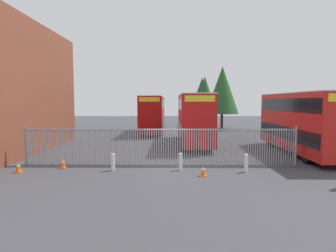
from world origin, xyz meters
TOP-DOWN VIEW (x-y plane):
  - ground_plane at (0.00, 8.00)m, footprint 100.00×100.00m
  - palisade_fence at (-0.43, 0.00)m, footprint 16.27×0.14m
  - double_decker_bus_near_gate at (9.64, 3.80)m, footprint 2.54×10.81m
  - double_decker_bus_behind_fence_left at (2.25, 8.69)m, footprint 2.54×10.81m
  - double_decker_bus_behind_fence_right at (-1.99, 17.81)m, footprint 2.54×10.81m
  - bollard_near_left at (-2.96, -1.50)m, footprint 0.20×0.20m
  - bollard_center_front at (0.76, -1.35)m, footprint 0.20×0.20m
  - bollard_near_right at (4.27, -1.73)m, footprint 0.20×0.20m
  - traffic_cone_by_gate at (-7.96, -1.95)m, footprint 0.34×0.34m
  - traffic_cone_mid_forecourt at (-5.94, -0.91)m, footprint 0.34×0.34m
  - traffic_cone_near_kerb at (1.86, -2.61)m, footprint 0.34×0.34m
  - tree_tall_back at (5.09, 28.82)m, footprint 3.57×3.57m
  - tree_short_side at (5.39, 27.90)m, footprint 4.03×4.03m
  - tree_mid_row at (7.19, 22.71)m, footprint 4.50×4.50m

SIDE VIEW (x-z plane):
  - ground_plane at x=0.00m, z-range 0.00..0.00m
  - traffic_cone_by_gate at x=-7.96m, z-range -0.01..0.58m
  - traffic_cone_mid_forecourt at x=-5.94m, z-range -0.01..0.58m
  - traffic_cone_near_kerb at x=1.86m, z-range -0.01..0.58m
  - bollard_near_left at x=-2.96m, z-range 0.00..0.95m
  - bollard_center_front at x=0.76m, z-range 0.00..0.95m
  - bollard_near_right at x=4.27m, z-range 0.00..0.95m
  - palisade_fence at x=-0.43m, z-range 0.01..2.36m
  - double_decker_bus_near_gate at x=9.64m, z-range 0.21..4.63m
  - double_decker_bus_behind_fence_left at x=2.25m, z-range 0.21..4.63m
  - double_decker_bus_behind_fence_right at x=-1.99m, z-range 0.21..4.63m
  - tree_short_side at x=5.39m, z-range 0.93..8.57m
  - tree_tall_back at x=5.09m, z-range 1.23..8.82m
  - tree_mid_row at x=7.19m, z-range 1.05..9.60m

